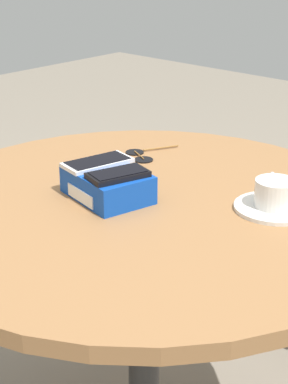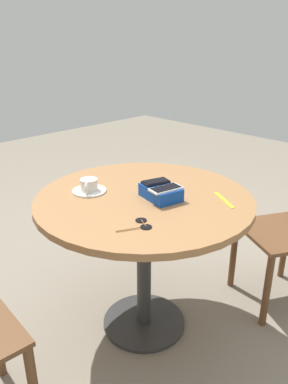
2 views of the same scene
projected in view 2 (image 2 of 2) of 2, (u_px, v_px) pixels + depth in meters
The scene contains 9 objects.
ground_plane at pixel (144, 323), 1.94m from camera, with size 8.00×8.00×0.00m, color gray.
round_table at pixel (144, 219), 1.71m from camera, with size 0.97×0.97×0.72m.
phone_box at pixel (161, 192), 1.64m from camera, with size 0.20×0.16×0.06m.
phone_white at pixel (166, 189), 1.59m from camera, with size 0.10×0.15×0.01m.
phone_black at pixel (156, 182), 1.66m from camera, with size 0.09×0.13×0.01m.
saucer at pixel (89, 191), 1.72m from camera, with size 0.16×0.16×0.01m, color silver.
coffee_cup at pixel (89, 185), 1.70m from camera, with size 0.09×0.10×0.05m.
lanyard_strap at pixel (224, 200), 1.63m from camera, with size 0.17×0.02×0.00m, color yellow.
sunglasses at pixel (142, 224), 1.41m from camera, with size 0.10×0.15×0.01m.
Camera 2 is at (-1.09, 1.08, 1.37)m, focal length 35.00 mm.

